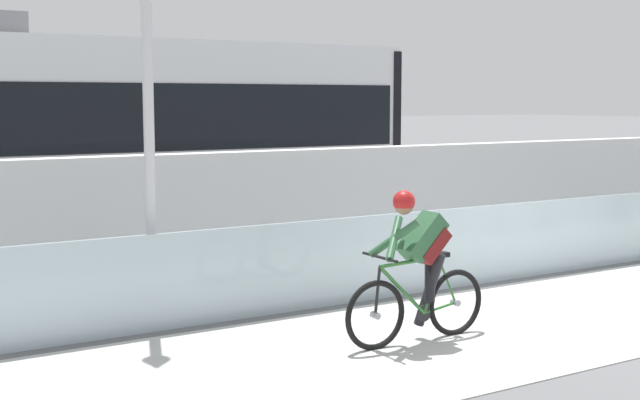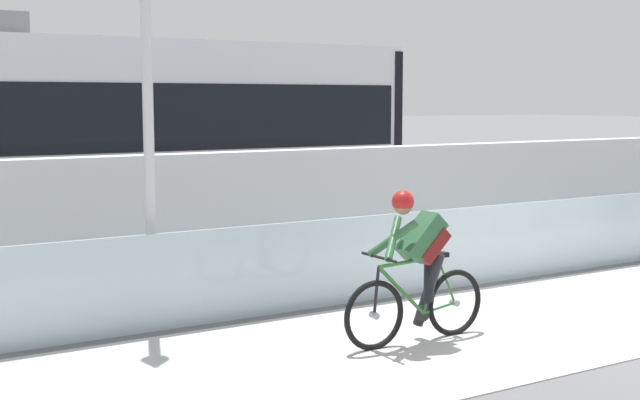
% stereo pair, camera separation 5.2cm
% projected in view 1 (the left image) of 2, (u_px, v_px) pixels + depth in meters
% --- Properties ---
extents(ground_plane, '(200.00, 200.00, 0.00)m').
position_uv_depth(ground_plane, '(594.00, 310.00, 10.47)').
color(ground_plane, slate).
extents(bike_path_deck, '(32.00, 3.20, 0.01)m').
position_uv_depth(bike_path_deck, '(594.00, 309.00, 10.47)').
color(bike_path_deck, beige).
rests_on(bike_path_deck, ground).
extents(glass_parapet, '(32.00, 0.05, 1.08)m').
position_uv_depth(glass_parapet, '(489.00, 244.00, 11.97)').
color(glass_parapet, silver).
rests_on(glass_parapet, ground).
extents(concrete_barrier_wall, '(32.00, 0.36, 1.82)m').
position_uv_depth(concrete_barrier_wall, '(409.00, 204.00, 13.45)').
color(concrete_barrier_wall, silver).
rests_on(concrete_barrier_wall, ground).
extents(tram_rail_near, '(32.00, 0.08, 0.01)m').
position_uv_depth(tram_rail_near, '(325.00, 240.00, 15.65)').
color(tram_rail_near, '#595654').
rests_on(tram_rail_near, ground).
extents(tram_rail_far, '(32.00, 0.08, 0.01)m').
position_uv_depth(tram_rail_far, '(286.00, 230.00, 16.86)').
color(tram_rail_far, '#595654').
rests_on(tram_rail_far, ground).
extents(tram, '(11.06, 2.54, 3.81)m').
position_uv_depth(tram, '(74.00, 139.00, 13.81)').
color(tram, silver).
rests_on(tram, ground).
extents(cyclist_on_bike, '(1.77, 0.58, 1.61)m').
position_uv_depth(cyclist_on_bike, '(418.00, 269.00, 8.97)').
color(cyclist_on_bike, black).
rests_on(cyclist_on_bike, ground).
extents(lamp_post_antenna, '(0.28, 0.28, 5.20)m').
position_uv_depth(lamp_post_antenna, '(147.00, 28.00, 9.41)').
color(lamp_post_antenna, gray).
rests_on(lamp_post_antenna, ground).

